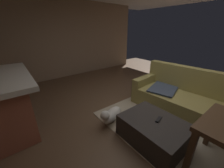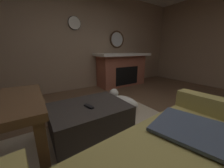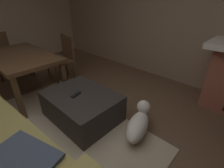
{
  "view_description": "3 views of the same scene",
  "coord_description": "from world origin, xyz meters",
  "px_view_note": "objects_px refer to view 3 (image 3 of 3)",
  "views": [
    {
      "loc": [
        1.4,
        -2.13,
        1.77
      ],
      "look_at": [
        -0.15,
        -0.91,
        0.94
      ],
      "focal_mm": 21.21,
      "sensor_mm": 36.0,
      "label": 1
    },
    {
      "loc": [
        1.06,
        1.0,
        1.13
      ],
      "look_at": [
        -0.1,
        -0.81,
        0.55
      ],
      "focal_mm": 20.29,
      "sensor_mm": 36.0,
      "label": 2
    },
    {
      "loc": [
        -1.16,
        0.58,
        1.57
      ],
      "look_at": [
        0.09,
        -0.74,
        0.61
      ],
      "focal_mm": 25.89,
      "sensor_mm": 36.0,
      "label": 3
    }
  ],
  "objects_px": {
    "small_dog": "(139,123)",
    "dining_chair_east": "(2,53)",
    "dining_table": "(21,59)",
    "dining_chair_south": "(64,56)",
    "ottoman_coffee_table": "(82,106)",
    "tv_remote": "(76,94)"
  },
  "relations": [
    {
      "from": "dining_chair_south",
      "to": "small_dog",
      "type": "bearing_deg",
      "value": 172.09
    },
    {
      "from": "tv_remote",
      "to": "dining_table",
      "type": "xyz_separation_m",
      "value": [
        1.29,
        0.19,
        0.24
      ]
    },
    {
      "from": "small_dog",
      "to": "dining_chair_east",
      "type": "bearing_deg",
      "value": 9.05
    },
    {
      "from": "ottoman_coffee_table",
      "to": "dining_table",
      "type": "xyz_separation_m",
      "value": [
        1.32,
        0.25,
        0.46
      ]
    },
    {
      "from": "ottoman_coffee_table",
      "to": "small_dog",
      "type": "bearing_deg",
      "value": -161.12
    },
    {
      "from": "tv_remote",
      "to": "dining_chair_east",
      "type": "bearing_deg",
      "value": -9.68
    },
    {
      "from": "ottoman_coffee_table",
      "to": "small_dog",
      "type": "relative_size",
      "value": 1.62
    },
    {
      "from": "ottoman_coffee_table",
      "to": "dining_chair_east",
      "type": "distance_m",
      "value": 2.52
    },
    {
      "from": "small_dog",
      "to": "dining_chair_south",
      "type": "bearing_deg",
      "value": -7.91
    },
    {
      "from": "dining_chair_east",
      "to": "small_dog",
      "type": "bearing_deg",
      "value": -170.95
    },
    {
      "from": "dining_chair_south",
      "to": "dining_chair_east",
      "type": "distance_m",
      "value": 1.43
    },
    {
      "from": "ottoman_coffee_table",
      "to": "dining_chair_south",
      "type": "relative_size",
      "value": 1.09
    },
    {
      "from": "dining_chair_south",
      "to": "small_dog",
      "type": "distance_m",
      "value": 2.15
    },
    {
      "from": "ottoman_coffee_table",
      "to": "dining_chair_south",
      "type": "height_order",
      "value": "dining_chair_south"
    },
    {
      "from": "dining_table",
      "to": "dining_chair_east",
      "type": "xyz_separation_m",
      "value": [
        1.17,
        0.0,
        -0.13
      ]
    },
    {
      "from": "tv_remote",
      "to": "dining_chair_east",
      "type": "height_order",
      "value": "dining_chair_east"
    },
    {
      "from": "ottoman_coffee_table",
      "to": "tv_remote",
      "type": "bearing_deg",
      "value": 66.79
    },
    {
      "from": "dining_table",
      "to": "dining_chair_east",
      "type": "relative_size",
      "value": 1.67
    },
    {
      "from": "dining_table",
      "to": "dining_chair_south",
      "type": "bearing_deg",
      "value": -90.52
    },
    {
      "from": "dining_table",
      "to": "dining_chair_east",
      "type": "bearing_deg",
      "value": 0.03
    },
    {
      "from": "ottoman_coffee_table",
      "to": "dining_chair_south",
      "type": "bearing_deg",
      "value": -23.24
    },
    {
      "from": "dining_table",
      "to": "dining_chair_south",
      "type": "relative_size",
      "value": 1.67
    }
  ]
}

